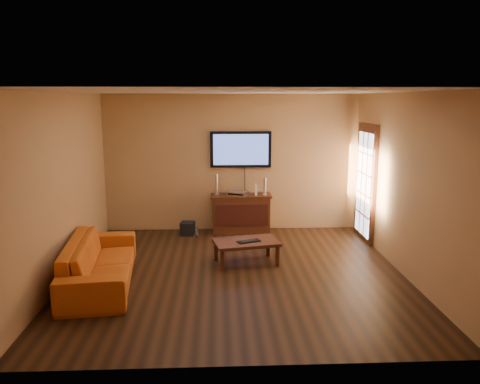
{
  "coord_description": "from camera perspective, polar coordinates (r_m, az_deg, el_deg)",
  "views": [
    {
      "loc": [
        -0.25,
        -6.69,
        2.6
      ],
      "look_at": [
        0.09,
        0.8,
        1.1
      ],
      "focal_mm": 35.0,
      "sensor_mm": 36.0,
      "label": 1
    }
  ],
  "objects": [
    {
      "name": "game_console",
      "position": [
        9.12,
        1.96,
        0.28
      ],
      "size": [
        0.05,
        0.15,
        0.21
      ],
      "primitive_type": "cube",
      "rotation": [
        0.0,
        0.0,
        -0.03
      ],
      "color": "white",
      "rests_on": "media_console"
    },
    {
      "name": "speaker_right",
      "position": [
        9.13,
        3.06,
        0.6
      ],
      "size": [
        0.09,
        0.09,
        0.34
      ],
      "color": "silver",
      "rests_on": "media_console"
    },
    {
      "name": "room_walls",
      "position": [
        7.38,
        -0.64,
        4.21
      ],
      "size": [
        5.0,
        5.0,
        5.0
      ],
      "color": "tan",
      "rests_on": "ground"
    },
    {
      "name": "media_console",
      "position": [
        9.24,
        0.14,
        -2.6
      ],
      "size": [
        1.18,
        0.45,
        0.75
      ],
      "color": "#3D1B0E",
      "rests_on": "ground"
    },
    {
      "name": "subwoofer",
      "position": [
        9.15,
        -6.4,
        -4.43
      ],
      "size": [
        0.29,
        0.29,
        0.26
      ],
      "primitive_type": "cube",
      "rotation": [
        0.0,
        0.0,
        -0.15
      ],
      "color": "black",
      "rests_on": "ground"
    },
    {
      "name": "bottle",
      "position": [
        9.03,
        -5.31,
        -4.86
      ],
      "size": [
        0.07,
        0.07,
        0.2
      ],
      "color": "white",
      "rests_on": "ground"
    },
    {
      "name": "speaker_left",
      "position": [
        9.14,
        -2.9,
        0.82
      ],
      "size": [
        0.11,
        0.11,
        0.41
      ],
      "color": "silver",
      "rests_on": "media_console"
    },
    {
      "name": "av_receiver",
      "position": [
        9.09,
        -0.27,
        -0.15
      ],
      "size": [
        0.44,
        0.38,
        0.08
      ],
      "primitive_type": "cube",
      "rotation": [
        0.0,
        0.0,
        -0.4
      ],
      "color": "silver",
      "rests_on": "media_console"
    },
    {
      "name": "ground_plane",
      "position": [
        7.18,
        -0.43,
        -9.91
      ],
      "size": [
        5.0,
        5.0,
        0.0
      ],
      "primitive_type": "plane",
      "color": "black",
      "rests_on": "ground"
    },
    {
      "name": "keyboard",
      "position": [
        7.44,
        1.08,
        -6.02
      ],
      "size": [
        0.39,
        0.27,
        0.02
      ],
      "color": "black",
      "rests_on": "coffee_table"
    },
    {
      "name": "sofa",
      "position": [
        6.97,
        -16.74,
        -7.3
      ],
      "size": [
        0.89,
        2.27,
        0.86
      ],
      "primitive_type": "imported",
      "rotation": [
        0.0,
        0.0,
        1.68
      ],
      "color": "#C55815",
      "rests_on": "ground"
    },
    {
      "name": "french_door",
      "position": [
        8.95,
        15.04,
        0.95
      ],
      "size": [
        0.07,
        1.02,
        2.22
      ],
      "color": "#3D1B0E",
      "rests_on": "ground"
    },
    {
      "name": "television",
      "position": [
        9.21,
        0.09,
        5.21
      ],
      "size": [
        1.2,
        0.08,
        0.71
      ],
      "color": "black",
      "rests_on": "ground"
    },
    {
      "name": "coffee_table",
      "position": [
        7.51,
        0.76,
        -6.33
      ],
      "size": [
        1.11,
        0.8,
        0.37
      ],
      "color": "#3D1B0E",
      "rests_on": "ground"
    }
  ]
}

